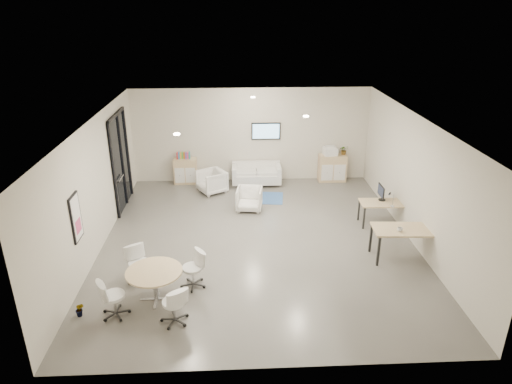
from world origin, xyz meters
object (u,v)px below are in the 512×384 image
at_px(round_table, 154,274).
at_px(armchair_right, 249,198).
at_px(desk_front, 405,232).
at_px(loveseat, 256,174).
at_px(sideboard_right, 332,168).
at_px(armchair_left, 212,180).
at_px(desk_rear, 383,205).
at_px(sideboard_left, 186,171).

bearing_deg(round_table, armchair_right, 64.49).
bearing_deg(desk_front, loveseat, 126.14).
relative_size(sideboard_right, armchair_left, 1.15).
bearing_deg(armchair_right, armchair_left, 137.35).
bearing_deg(desk_rear, armchair_right, 164.76).
xyz_separation_m(loveseat, armchair_right, (-0.32, -2.11, 0.04)).
distance_m(desk_rear, desk_front, 1.85).
height_order(sideboard_left, desk_rear, sideboard_left).
distance_m(sideboard_right, armchair_left, 4.22).
relative_size(sideboard_left, armchair_right, 1.16).
distance_m(sideboard_right, desk_rear, 3.49).
xyz_separation_m(sideboard_right, desk_rear, (0.72, -3.42, 0.13)).
xyz_separation_m(sideboard_right, round_table, (-5.07, -6.69, 0.15)).
xyz_separation_m(loveseat, desk_rear, (3.36, -3.25, 0.26)).
relative_size(loveseat, desk_rear, 1.28).
height_order(desk_rear, desk_front, desk_front).
distance_m(loveseat, desk_front, 6.08).
bearing_deg(desk_rear, desk_front, -89.85).
height_order(loveseat, desk_rear, loveseat).
bearing_deg(sideboard_left, loveseat, -4.43).
bearing_deg(sideboard_left, armchair_left, -43.16).
height_order(sideboard_left, loveseat, sideboard_left).
xyz_separation_m(armchair_right, round_table, (-2.11, -4.42, 0.24)).
bearing_deg(armchair_left, loveseat, 84.53).
relative_size(loveseat, armchair_right, 2.18).
xyz_separation_m(armchair_right, desk_front, (3.62, -2.99, 0.33)).
relative_size(loveseat, armchair_left, 2.02).
xyz_separation_m(armchair_left, round_table, (-0.93, -5.84, 0.21)).
bearing_deg(armchair_right, loveseat, 89.25).
bearing_deg(loveseat, desk_front, -56.32).
distance_m(sideboard_left, armchair_right, 3.12).
bearing_deg(armchair_right, desk_rear, -9.42).
bearing_deg(desk_front, sideboard_right, 100.34).
bearing_deg(round_table, sideboard_right, 52.85).
xyz_separation_m(sideboard_right, loveseat, (-2.64, -0.16, -0.13)).
xyz_separation_m(armchair_left, desk_front, (4.79, -4.41, 0.30)).
bearing_deg(armchair_right, round_table, -107.64).
distance_m(desk_front, round_table, 5.90).
xyz_separation_m(loveseat, desk_front, (3.30, -5.10, 0.37)).
relative_size(sideboard_left, armchair_left, 1.07).
bearing_deg(loveseat, armchair_right, -97.85).
relative_size(sideboard_right, desk_rear, 0.73).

